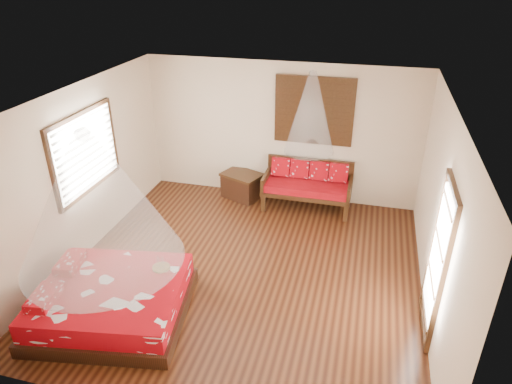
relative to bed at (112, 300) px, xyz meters
The scene contains 10 objects.
room 2.39m from the bed, 43.66° to the left, with size 5.54×5.54×2.84m.
bed is the anchor object (origin of this frame).
daybed 4.40m from the bed, 60.61° to the left, with size 1.73×0.77×0.94m.
storage_chest 3.97m from the bed, 78.73° to the left, with size 0.94×0.82×0.54m.
shutter_panel 4.97m from the bed, 62.63° to the left, with size 1.52×0.06×1.32m.
window_left 2.50m from the bed, 125.91° to the left, with size 0.10×1.74×1.34m.
glazed_door 4.39m from the bed, 11.32° to the left, with size 0.08×1.02×2.16m.
wine_tray 0.82m from the bed, 46.51° to the left, with size 0.25×0.25×0.21m.
mosquito_net_main 1.60m from the bed, ahead, with size 2.09×2.09×1.80m, color white.
mosquito_net_daybed 4.62m from the bed, 59.76° to the left, with size 0.93×0.93×1.50m, color white.
Camera 1 is at (1.67, -5.75, 4.50)m, focal length 32.00 mm.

